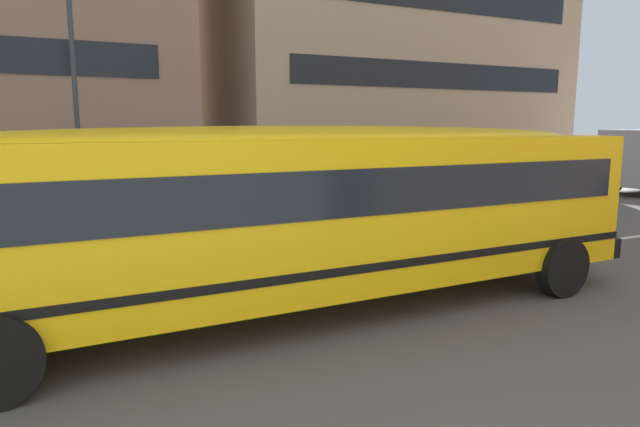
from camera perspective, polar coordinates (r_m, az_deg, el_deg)
The scene contains 6 objects.
ground_plane at distance 10.20m, azimuth -12.29°, elevation -8.31°, with size 400.00×400.00×0.00m, color #54514F.
sidewalk_far at distance 18.35m, azimuth -18.60°, elevation -0.78°, with size 120.00×3.00×0.01m, color gray.
lane_centreline at distance 10.20m, azimuth -12.29°, elevation -8.29°, with size 110.00×0.16×0.01m, color silver.
school_bus at distance 8.65m, azimuth -2.79°, elevation 0.97°, with size 13.54×3.21×3.02m.
parked_car_green_mid_block at distance 20.20m, azimuth 14.53°, elevation 2.68°, with size 3.91×1.90×1.64m.
street_lamp at distance 17.33m, azimuth -24.16°, elevation 12.65°, with size 0.44×0.44×6.80m.
Camera 1 is at (-2.22, -9.48, 3.03)m, focal length 30.81 mm.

